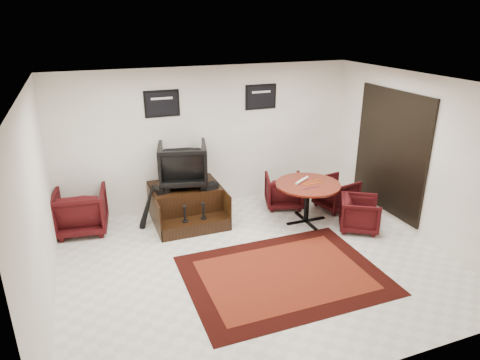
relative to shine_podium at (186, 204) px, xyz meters
name	(u,v)px	position (x,y,z in m)	size (l,w,h in m)	color
ground	(257,262)	(0.66, -1.91, -0.31)	(6.00, 6.00, 0.00)	silver
room_shell	(280,150)	(1.07, -1.78, 1.48)	(6.02, 5.02, 2.81)	white
area_rug	(284,275)	(0.89, -2.40, -0.30)	(2.93, 2.19, 0.01)	black
shine_podium	(186,204)	(0.00, 0.00, 0.00)	(1.29, 1.33, 0.67)	black
shine_chair	(183,162)	(0.00, 0.14, 0.81)	(0.88, 0.82, 0.90)	black
shoes_pair	(161,189)	(-0.47, -0.09, 0.41)	(0.26, 0.31, 0.10)	black
polish_kit	(210,186)	(0.40, -0.24, 0.41)	(0.28, 0.19, 0.10)	black
umbrella_black	(147,206)	(-0.75, -0.10, 0.12)	(0.32, 0.12, 0.85)	black
umbrella_hooked	(147,205)	(-0.74, -0.02, 0.10)	(0.31, 0.11, 0.82)	black
armchair_side	(81,209)	(-1.89, 0.19, 0.14)	(0.86, 0.81, 0.89)	black
meeting_table	(308,188)	(2.09, -0.93, 0.38)	(1.19, 1.19, 0.78)	#4E140B
table_chair_back	(284,189)	(2.01, -0.12, 0.06)	(0.72, 0.67, 0.74)	black
table_chair_window	(336,192)	(2.96, -0.58, 0.05)	(0.69, 0.64, 0.71)	black
table_chair_corner	(360,212)	(2.84, -1.54, 0.04)	(0.67, 0.62, 0.69)	black
paper_roll	(302,180)	(2.03, -0.79, 0.50)	(0.05, 0.05, 0.42)	white
table_clutter	(313,184)	(2.17, -0.97, 0.48)	(0.57, 0.36, 0.01)	orange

